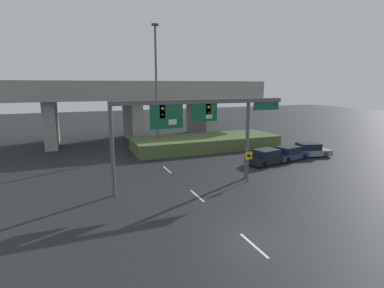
% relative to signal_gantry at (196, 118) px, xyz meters
% --- Properties ---
extents(ground_plane, '(160.00, 160.00, 0.00)m').
position_rel_signal_gantry_xyz_m(ground_plane, '(-0.80, -8.60, -5.22)').
color(ground_plane, black).
extents(lane_markings, '(0.14, 30.67, 0.01)m').
position_rel_signal_gantry_xyz_m(lane_markings, '(-0.80, 4.83, -5.22)').
color(lane_markings, silver).
rests_on(lane_markings, ground).
extents(signal_gantry, '(13.84, 0.44, 6.56)m').
position_rel_signal_gantry_xyz_m(signal_gantry, '(0.00, 0.00, 0.00)').
color(signal_gantry, '#515456').
rests_on(signal_gantry, ground).
extents(speed_limit_sign, '(0.60, 0.11, 2.48)m').
position_rel_signal_gantry_xyz_m(speed_limit_sign, '(4.20, -0.83, -3.60)').
color(speed_limit_sign, '#4C4C4C').
rests_on(speed_limit_sign, ground).
extents(highway_light_pole_near, '(0.70, 0.36, 14.15)m').
position_rel_signal_gantry_xyz_m(highway_light_pole_near, '(0.55, 12.93, 2.23)').
color(highway_light_pole_near, '#515456').
rests_on(highway_light_pole_near, ground).
extents(overpass_bridge, '(36.19, 9.98, 8.09)m').
position_rel_signal_gantry_xyz_m(overpass_bridge, '(-0.80, 21.07, 0.32)').
color(overpass_bridge, gray).
rests_on(overpass_bridge, ground).
extents(grass_embankment, '(17.59, 6.07, 1.47)m').
position_rel_signal_gantry_xyz_m(grass_embankment, '(6.32, 12.02, -4.48)').
color(grass_embankment, '#4C6033').
rests_on(grass_embankment, ground).
extents(parked_sedan_near_right, '(4.68, 2.77, 1.45)m').
position_rel_signal_gantry_xyz_m(parked_sedan_near_right, '(8.91, 3.21, -4.55)').
color(parked_sedan_near_right, black).
rests_on(parked_sedan_near_right, ground).
extents(parked_sedan_mid_right, '(4.61, 2.73, 1.40)m').
position_rel_signal_gantry_xyz_m(parked_sedan_mid_right, '(12.06, 3.76, -4.57)').
color(parked_sedan_mid_right, navy).
rests_on(parked_sedan_mid_right, ground).
extents(parked_sedan_far_right, '(4.63, 2.87, 1.44)m').
position_rel_signal_gantry_xyz_m(parked_sedan_far_right, '(15.07, 4.17, -4.56)').
color(parked_sedan_far_right, gray).
rests_on(parked_sedan_far_right, ground).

